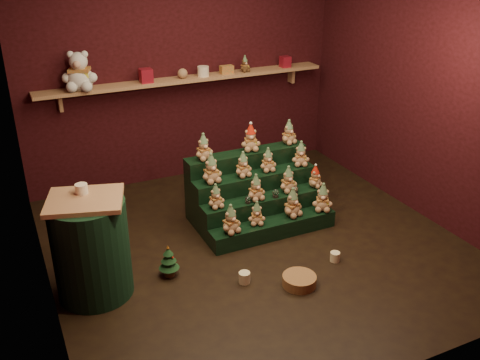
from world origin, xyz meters
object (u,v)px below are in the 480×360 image
snow_globe_b (276,193)px  mug_right (335,257)px  side_table (91,248)px  mug_left (244,277)px  wicker_basket (299,280)px  mini_christmas_tree (169,261)px  snow_globe_a (248,200)px  brown_bear (245,64)px  white_bear (79,66)px  snow_globe_c (295,190)px  riser_tier_front (273,228)px

snow_globe_b → mug_right: size_ratio=0.94×
side_table → mug_right: 2.29m
mug_left → wicker_basket: mug_left is taller
snow_globe_b → mini_christmas_tree: snow_globe_b is taller
mug_left → mini_christmas_tree: bearing=145.8°
snow_globe_b → snow_globe_a: bearing=180.0°
side_table → mug_right: bearing=4.3°
mug_left → brown_bear: bearing=64.3°
white_bear → snow_globe_a: bearing=-30.9°
snow_globe_b → mini_christmas_tree: bearing=-163.8°
mug_right → mini_christmas_tree: bearing=163.5°
snow_globe_c → mini_christmas_tree: 1.63m
snow_globe_b → riser_tier_front: bearing=-122.9°
snow_globe_b → side_table: side_table is taller
riser_tier_front → side_table: size_ratio=1.50×
side_table → wicker_basket: bearing=-5.2°
mug_left → wicker_basket: bearing=-29.9°
mini_christmas_tree → mug_left: 0.71m
snow_globe_a → mug_right: (0.54, -0.84, -0.35)m
mug_right → brown_bear: bearing=85.4°
riser_tier_front → snow_globe_c: 0.49m
riser_tier_front → snow_globe_b: (0.10, 0.16, 0.32)m
riser_tier_front → snow_globe_c: snow_globe_c is taller
snow_globe_a → snow_globe_b: snow_globe_b is taller
mug_right → snow_globe_c: bearing=87.7°
snow_globe_a → wicker_basket: (0.02, -1.03, -0.35)m
snow_globe_a → snow_globe_c: bearing=0.0°
side_table → mug_left: 1.38m
riser_tier_front → snow_globe_c: size_ratio=17.50×
side_table → wicker_basket: size_ratio=3.02×
mini_christmas_tree → brown_bear: size_ratio=1.66×
mug_right → white_bear: size_ratio=0.18×
side_table → riser_tier_front: bearing=22.5°
snow_globe_a → mug_left: bearing=-118.0°
snow_globe_c → brown_bear: brown_bear is taller
riser_tier_front → mug_left: 0.89m
snow_globe_b → white_bear: 2.56m
snow_globe_a → white_bear: (-1.29, 1.60, 1.19)m
side_table → mini_christmas_tree: (0.67, -0.03, -0.30)m
mini_christmas_tree → mug_right: size_ratio=3.43×
riser_tier_front → mini_christmas_tree: bearing=-169.6°
snow_globe_c → brown_bear: size_ratio=0.41×
mug_left → wicker_basket: (0.43, -0.25, -0.00)m
snow_globe_b → mini_christmas_tree: 1.40m
snow_globe_c → wicker_basket: snow_globe_c is taller
riser_tier_front → snow_globe_a: snow_globe_a is taller
riser_tier_front → wicker_basket: size_ratio=4.53×
mini_christmas_tree → mug_right: bearing=-16.5°
snow_globe_b → snow_globe_c: snow_globe_b is taller
wicker_basket → brown_bear: brown_bear is taller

